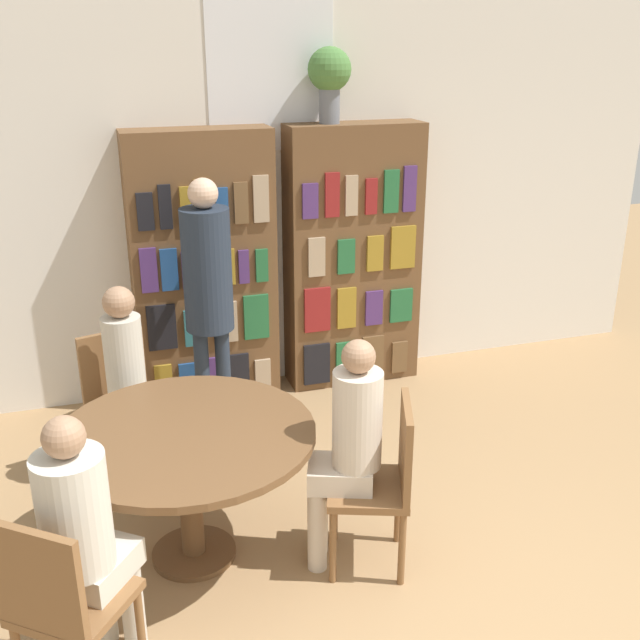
% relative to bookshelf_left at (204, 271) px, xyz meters
% --- Properties ---
extents(wall_back, '(6.40, 0.07, 3.00)m').
position_rel_bookshelf_left_xyz_m(wall_back, '(0.57, 0.19, 0.52)').
color(wall_back, silver).
rests_on(wall_back, ground_plane).
extents(bookshelf_left, '(1.02, 0.34, 1.99)m').
position_rel_bookshelf_left_xyz_m(bookshelf_left, '(0.00, 0.00, 0.00)').
color(bookshelf_left, brown).
rests_on(bookshelf_left, ground_plane).
extents(bookshelf_right, '(1.02, 0.34, 1.99)m').
position_rel_bookshelf_left_xyz_m(bookshelf_right, '(1.14, 0.00, -0.00)').
color(bookshelf_right, brown).
rests_on(bookshelf_right, ground_plane).
extents(flower_vase, '(0.30, 0.30, 0.52)m').
position_rel_bookshelf_left_xyz_m(flower_vase, '(0.95, 0.00, 1.33)').
color(flower_vase, slate).
rests_on(flower_vase, bookshelf_right).
extents(reading_table, '(1.29, 1.29, 0.74)m').
position_rel_bookshelf_left_xyz_m(reading_table, '(-0.41, -1.84, -0.36)').
color(reading_table, brown).
rests_on(reading_table, ground_plane).
extents(chair_near_camera, '(0.56, 0.56, 0.91)m').
position_rel_bookshelf_left_xyz_m(chair_near_camera, '(-1.02, -2.62, -0.48)').
color(chair_near_camera, brown).
rests_on(chair_near_camera, ground_plane).
extents(chair_left_side, '(0.49, 0.49, 0.91)m').
position_rel_bookshelf_left_xyz_m(chair_left_side, '(-0.68, -0.90, -0.48)').
color(chair_left_side, brown).
rests_on(chair_left_side, ground_plane).
extents(chair_far_side, '(0.51, 0.51, 0.91)m').
position_rel_bookshelf_left_xyz_m(chair_far_side, '(0.51, -2.18, -0.48)').
color(chair_far_side, brown).
rests_on(chair_far_side, ground_plane).
extents(seated_reader_left, '(0.30, 0.37, 1.26)m').
position_rel_bookshelf_left_xyz_m(seated_reader_left, '(-0.63, -1.08, -0.29)').
color(seated_reader_left, beige).
rests_on(seated_reader_left, ground_plane).
extents(seated_reader_right, '(0.39, 0.34, 1.24)m').
position_rel_bookshelf_left_xyz_m(seated_reader_right, '(0.34, -2.12, -0.29)').
color(seated_reader_right, beige).
rests_on(seated_reader_right, ground_plane).
extents(seated_reader_back, '(0.42, 0.43, 1.24)m').
position_rel_bookshelf_left_xyz_m(seated_reader_back, '(-0.91, -2.48, -0.28)').
color(seated_reader_back, beige).
rests_on(seated_reader_back, ground_plane).
extents(librarian_standing, '(0.32, 0.59, 1.75)m').
position_rel_bookshelf_left_xyz_m(librarian_standing, '(-0.05, -0.50, 0.09)').
color(librarian_standing, '#232D3D').
rests_on(librarian_standing, ground_plane).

